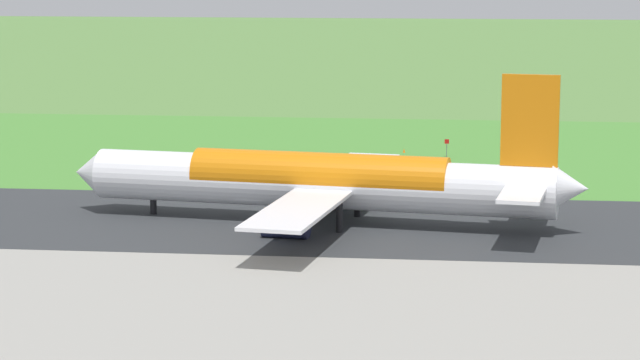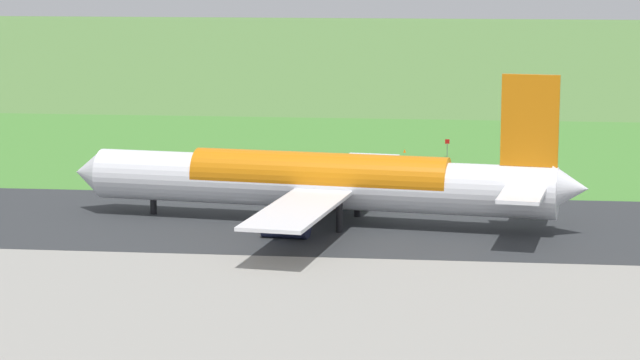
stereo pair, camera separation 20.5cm
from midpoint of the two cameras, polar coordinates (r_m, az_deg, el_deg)
name	(u,v)px [view 2 (the right image)]	position (r m, az deg, el deg)	size (l,w,h in m)	color
ground_plane	(249,221)	(136.94, -3.03, -1.79)	(800.00, 800.00, 0.00)	#547F3D
runway_asphalt	(249,221)	(136.93, -3.03, -1.78)	(600.00, 30.69, 0.06)	#2D3033
grass_verge_foreground	(303,155)	(180.22, -0.68, 1.07)	(600.00, 80.00, 0.04)	#478534
airliner_main	(324,182)	(135.00, 0.20, -0.07)	(54.08, 44.41, 15.88)	white
no_stopping_sign	(447,147)	(179.10, 5.53, 1.44)	(0.60, 0.10, 2.46)	slate
traffic_cone_orange	(405,151)	(182.74, 3.69, 1.26)	(0.40, 0.40, 0.55)	orange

